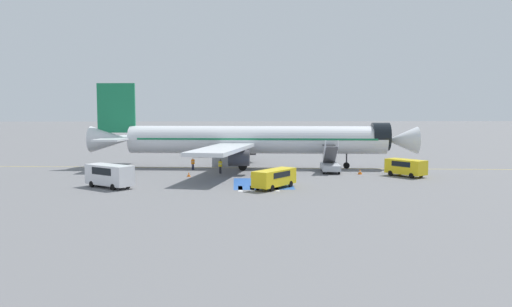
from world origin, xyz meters
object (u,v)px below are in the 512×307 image
Objects in this scene: service_van_1 at (274,177)px; ground_crew_0 at (193,163)px; traffic_cone_2 at (253,174)px; airliner at (252,140)px; traffic_cone_0 at (189,174)px; ground_crew_1 at (220,165)px; service_van_0 at (406,166)px; traffic_cone_1 at (360,172)px; service_van_2 at (109,174)px; boarding_stairs_forward at (330,164)px; fuel_tanker at (205,145)px.

service_van_1 is 3.44× the size of ground_crew_0.
traffic_cone_2 is at bearing -40.70° from service_van_1.
airliner is 27.98× the size of ground_crew_0.
ground_crew_0 is 6.73m from traffic_cone_0.
traffic_cone_0 is (-3.65, -2.73, -0.77)m from ground_crew_1.
service_van_1 is 3.08× the size of ground_crew_1.
traffic_cone_1 is (-4.90, 2.28, -0.91)m from service_van_0.
traffic_cone_1 is 13.33m from traffic_cone_2.
traffic_cone_1 is at bearing -32.63° from service_van_2.
boarding_stairs_forward is 10.61× the size of traffic_cone_0.
ground_crew_0 is (-0.23, -22.87, -0.81)m from fuel_tanker.
ground_crew_0 is at bearing 165.54° from traffic_cone_1.
airliner reaches higher than traffic_cone_1.
service_van_0 is at bearing -1.96° from traffic_cone_2.
traffic_cone_2 is (14.81, 7.93, -1.05)m from service_van_2.
service_van_1 reaches higher than ground_crew_1.
ground_crew_1 is (10.87, 11.01, -0.35)m from service_van_2.
service_van_0 is (8.22, -4.26, 0.20)m from boarding_stairs_forward.
airliner is 87.72× the size of traffic_cone_0.
traffic_cone_1 is (17.17, -1.42, -0.72)m from ground_crew_1.
ground_crew_1 is at bearing 36.77° from traffic_cone_0.
airliner is at bearing 116.49° from service_van_0.
service_van_0 is 0.91× the size of service_van_1.
traffic_cone_0 is at bearing 142.44° from service_van_0.
airliner reaches higher than traffic_cone_0.
boarding_stairs_forward reaches higher than ground_crew_0.
service_van_0 is 2.81× the size of ground_crew_1.
ground_crew_0 is at bearing -99.99° from fuel_tanker.
fuel_tanker is 40.12m from service_van_1.
boarding_stairs_forward reaches higher than service_van_0.
fuel_tanker is 30.86m from traffic_cone_2.
ground_crew_0 is (7.13, 14.98, -0.47)m from service_van_2.
traffic_cone_2 is at bearing -23.34° from service_van_2.
ground_crew_1 reaches higher than ground_crew_0.
traffic_cone_0 is (-0.14, -29.56, -1.46)m from fuel_tanker.
service_van_0 is 18.16m from traffic_cone_2.
traffic_cone_2 is at bearing 4.52° from airliner.
traffic_cone_0 is (-25.73, 0.97, -0.96)m from service_van_0.
service_van_1 is at bearing -86.01° from fuel_tanker.
airliner reaches higher than service_van_2.
traffic_cone_2 is at bearing -2.64° from traffic_cone_0.
service_van_0 is 25.76m from traffic_cone_0.
service_van_2 is 3.47× the size of ground_crew_0.
traffic_cone_2 is at bearing -85.43° from fuel_tanker.
service_van_2 is 29.65m from traffic_cone_1.
traffic_cone_0 is 7.61m from traffic_cone_2.
boarding_stairs_forward is 8.65× the size of traffic_cone_1.
fuel_tanker reaches higher than traffic_cone_2.
fuel_tanker is at bearing -51.51° from ground_crew_1.
service_van_2 is at bearing 157.12° from service_van_0.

